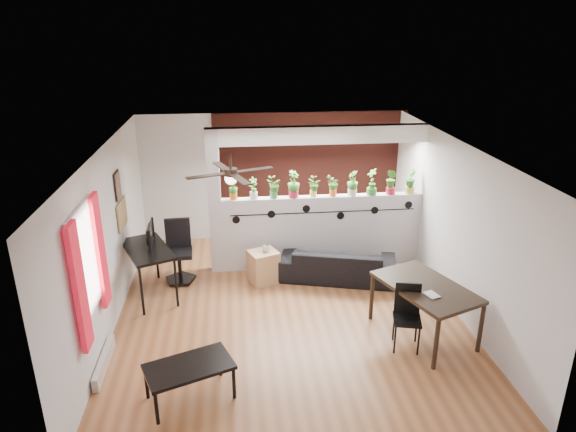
{
  "coord_description": "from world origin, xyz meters",
  "views": [
    {
      "loc": [
        -0.76,
        -7.01,
        4.24
      ],
      "look_at": [
        0.08,
        0.6,
        1.34
      ],
      "focal_mm": 32.0,
      "sensor_mm": 36.0,
      "label": 1
    }
  ],
  "objects_px": {
    "potted_plant_8": "(391,181)",
    "office_chair": "(179,255)",
    "potted_plant_3": "(294,184)",
    "potted_plant_6": "(353,182)",
    "cup": "(266,249)",
    "potted_plant_9": "(410,180)",
    "coffee_table": "(189,369)",
    "potted_plant_5": "(333,185)",
    "dining_table": "(426,291)",
    "potted_plant_0": "(233,188)",
    "potted_plant_4": "(313,186)",
    "potted_plant_7": "(372,181)",
    "computer_desk": "(147,253)",
    "cube_shelf": "(263,267)",
    "potted_plant_1": "(253,187)",
    "folding_chair": "(407,310)",
    "potted_plant_2": "(274,187)",
    "sofa": "(338,264)",
    "ceiling_fan": "(231,175)"
  },
  "relations": [
    {
      "from": "cube_shelf",
      "to": "potted_plant_5",
      "type": "bearing_deg",
      "value": 1.13
    },
    {
      "from": "potted_plant_9",
      "to": "coffee_table",
      "type": "xyz_separation_m",
      "value": [
        -3.75,
        -3.41,
        -1.17
      ]
    },
    {
      "from": "potted_plant_6",
      "to": "potted_plant_7",
      "type": "distance_m",
      "value": 0.35
    },
    {
      "from": "potted_plant_0",
      "to": "cup",
      "type": "distance_m",
      "value": 1.19
    },
    {
      "from": "potted_plant_8",
      "to": "potted_plant_9",
      "type": "relative_size",
      "value": 1.01
    },
    {
      "from": "potted_plant_2",
      "to": "potted_plant_4",
      "type": "bearing_deg",
      "value": 0.0
    },
    {
      "from": "folding_chair",
      "to": "computer_desk",
      "type": "bearing_deg",
      "value": 154.31
    },
    {
      "from": "potted_plant_5",
      "to": "potted_plant_9",
      "type": "distance_m",
      "value": 1.41
    },
    {
      "from": "potted_plant_5",
      "to": "computer_desk",
      "type": "distance_m",
      "value": 3.36
    },
    {
      "from": "potted_plant_4",
      "to": "folding_chair",
      "type": "relative_size",
      "value": 0.39
    },
    {
      "from": "cube_shelf",
      "to": "potted_plant_7",
      "type": "bearing_deg",
      "value": -6.36
    },
    {
      "from": "folding_chair",
      "to": "sofa",
      "type": "bearing_deg",
      "value": 104.83
    },
    {
      "from": "potted_plant_2",
      "to": "potted_plant_9",
      "type": "xyz_separation_m",
      "value": [
        2.46,
        0.0,
        0.04
      ]
    },
    {
      "from": "potted_plant_1",
      "to": "potted_plant_2",
      "type": "xyz_separation_m",
      "value": [
        0.35,
        -0.0,
        -0.0
      ]
    },
    {
      "from": "coffee_table",
      "to": "cube_shelf",
      "type": "bearing_deg",
      "value": 69.73
    },
    {
      "from": "ceiling_fan",
      "to": "potted_plant_7",
      "type": "xyz_separation_m",
      "value": [
        2.48,
        1.8,
        -0.71
      ]
    },
    {
      "from": "potted_plant_4",
      "to": "folding_chair",
      "type": "distance_m",
      "value": 2.94
    },
    {
      "from": "potted_plant_1",
      "to": "potted_plant_2",
      "type": "bearing_deg",
      "value": -0.0
    },
    {
      "from": "cube_shelf",
      "to": "computer_desk",
      "type": "height_order",
      "value": "computer_desk"
    },
    {
      "from": "dining_table",
      "to": "potted_plant_8",
      "type": "bearing_deg",
      "value": 85.89
    },
    {
      "from": "potted_plant_7",
      "to": "coffee_table",
      "type": "height_order",
      "value": "potted_plant_7"
    },
    {
      "from": "potted_plant_3",
      "to": "potted_plant_8",
      "type": "height_order",
      "value": "potted_plant_3"
    },
    {
      "from": "potted_plant_8",
      "to": "sofa",
      "type": "xyz_separation_m",
      "value": [
        -1.04,
        -0.55,
        -1.31
      ]
    },
    {
      "from": "potted_plant_0",
      "to": "potted_plant_7",
      "type": "distance_m",
      "value": 2.46
    },
    {
      "from": "ceiling_fan",
      "to": "folding_chair",
      "type": "bearing_deg",
      "value": -19.06
    },
    {
      "from": "computer_desk",
      "to": "coffee_table",
      "type": "distance_m",
      "value": 2.74
    },
    {
      "from": "potted_plant_6",
      "to": "potted_plant_2",
      "type": "bearing_deg",
      "value": -180.0
    },
    {
      "from": "potted_plant_6",
      "to": "office_chair",
      "type": "relative_size",
      "value": 0.42
    },
    {
      "from": "potted_plant_1",
      "to": "potted_plant_9",
      "type": "xyz_separation_m",
      "value": [
        2.81,
        0.0,
        0.03
      ]
    },
    {
      "from": "computer_desk",
      "to": "dining_table",
      "type": "distance_m",
      "value": 4.35
    },
    {
      "from": "cup",
      "to": "sofa",
      "type": "bearing_deg",
      "value": -0.75
    },
    {
      "from": "potted_plant_0",
      "to": "potted_plant_4",
      "type": "relative_size",
      "value": 1.04
    },
    {
      "from": "potted_plant_9",
      "to": "dining_table",
      "type": "bearing_deg",
      "value": -102.3
    },
    {
      "from": "potted_plant_3",
      "to": "potted_plant_6",
      "type": "distance_m",
      "value": 1.05
    },
    {
      "from": "potted_plant_1",
      "to": "computer_desk",
      "type": "relative_size",
      "value": 0.29
    },
    {
      "from": "potted_plant_2",
      "to": "potted_plant_3",
      "type": "bearing_deg",
      "value": 0.0
    },
    {
      "from": "potted_plant_3",
      "to": "cup",
      "type": "relative_size",
      "value": 3.72
    },
    {
      "from": "ceiling_fan",
      "to": "coffee_table",
      "type": "bearing_deg",
      "value": -109.6
    },
    {
      "from": "cube_shelf",
      "to": "dining_table",
      "type": "xyz_separation_m",
      "value": [
        2.17,
        -1.87,
        0.42
      ]
    },
    {
      "from": "potted_plant_3",
      "to": "folding_chair",
      "type": "relative_size",
      "value": 0.52
    },
    {
      "from": "potted_plant_6",
      "to": "office_chair",
      "type": "distance_m",
      "value": 3.29
    },
    {
      "from": "potted_plant_4",
      "to": "sofa",
      "type": "bearing_deg",
      "value": -56.28
    },
    {
      "from": "potted_plant_8",
      "to": "office_chair",
      "type": "bearing_deg",
      "value": -175.3
    },
    {
      "from": "potted_plant_2",
      "to": "coffee_table",
      "type": "relative_size",
      "value": 0.33
    },
    {
      "from": "potted_plant_2",
      "to": "potted_plant_8",
      "type": "distance_m",
      "value": 2.11
    },
    {
      "from": "cup",
      "to": "office_chair",
      "type": "relative_size",
      "value": 0.12
    },
    {
      "from": "potted_plant_5",
      "to": "dining_table",
      "type": "height_order",
      "value": "potted_plant_5"
    },
    {
      "from": "potted_plant_7",
      "to": "sofa",
      "type": "bearing_deg",
      "value": -141.42
    },
    {
      "from": "potted_plant_1",
      "to": "cube_shelf",
      "type": "xyz_separation_m",
      "value": [
        0.12,
        -0.53,
        -1.27
      ]
    },
    {
      "from": "cube_shelf",
      "to": "folding_chair",
      "type": "distance_m",
      "value": 2.79
    }
  ]
}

